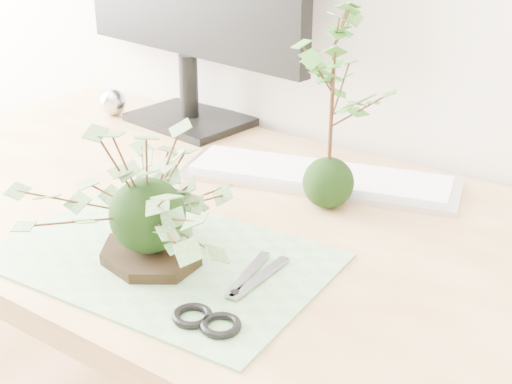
# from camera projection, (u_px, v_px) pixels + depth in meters

# --- Properties ---
(desk) EXTENTS (1.60, 0.70, 0.74)m
(desk) POSITION_uv_depth(u_px,v_px,m) (285.00, 283.00, 1.08)
(desk) COLOR #D9B076
(desk) RESTS_ON ground_plane
(cutting_mat) EXTENTS (0.46, 0.32, 0.00)m
(cutting_mat) POSITION_uv_depth(u_px,v_px,m) (163.00, 258.00, 0.97)
(cutting_mat) COLOR gray
(cutting_mat) RESTS_ON desk
(stone_dish) EXTENTS (0.19, 0.19, 0.01)m
(stone_dish) POSITION_uv_depth(u_px,v_px,m) (150.00, 254.00, 0.96)
(stone_dish) COLOR black
(stone_dish) RESTS_ON cutting_mat
(ivy_kokedama) EXTENTS (0.32, 0.32, 0.20)m
(ivy_kokedama) POSITION_uv_depth(u_px,v_px,m) (145.00, 182.00, 0.92)
(ivy_kokedama) COLOR black
(ivy_kokedama) RESTS_ON stone_dish
(maple_kokedama) EXTENTS (0.23, 0.23, 0.34)m
(maple_kokedama) POSITION_uv_depth(u_px,v_px,m) (334.00, 59.00, 1.02)
(maple_kokedama) COLOR black
(maple_kokedama) RESTS_ON desk
(keyboard) EXTENTS (0.49, 0.26, 0.02)m
(keyboard) POSITION_uv_depth(u_px,v_px,m) (319.00, 177.00, 1.21)
(keyboard) COLOR silver
(keyboard) RESTS_ON desk
(foil_ball) EXTENTS (0.06, 0.06, 0.06)m
(foil_ball) POSITION_uv_depth(u_px,v_px,m) (113.00, 102.00, 1.52)
(foil_ball) COLOR silver
(foil_ball) RESTS_ON desk
(scissors) EXTENTS (0.09, 0.20, 0.01)m
(scissors) POSITION_uv_depth(u_px,v_px,m) (216.00, 309.00, 0.85)
(scissors) COLOR #96969E
(scissors) RESTS_ON cutting_mat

